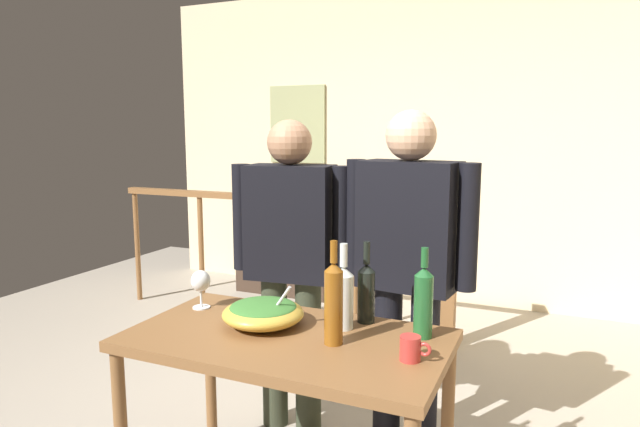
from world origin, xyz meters
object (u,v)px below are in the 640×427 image
object	(u,v)px
tv_console	(288,264)
wine_bottle_clear	(343,296)
salad_bowl	(263,312)
person_standing_left	(291,251)
mug_red	(411,348)
stair_railing	(331,244)
framed_picture	(298,124)
serving_table	(287,358)
wine_bottle_amber	(334,302)
person_standing_right	(408,256)
wine_bottle_dark	(366,291)
wine_bottle_green	(423,301)
wine_glass	(201,282)
flat_screen_tv	(286,211)

from	to	relation	value
tv_console	wine_bottle_clear	size ratio (longest dim) A/B	2.70
salad_bowl	person_standing_left	size ratio (longest dim) A/B	0.21
salad_bowl	mug_red	distance (m)	0.62
mug_red	person_standing_left	xyz separation A→B (m)	(-0.78, 0.66, 0.13)
stair_railing	wine_bottle_clear	world-z (taller)	wine_bottle_clear
mug_red	framed_picture	bearing A→B (deg)	121.88
serving_table	wine_bottle_amber	world-z (taller)	wine_bottle_amber
wine_bottle_clear	framed_picture	bearing A→B (deg)	118.97
serving_table	mug_red	xyz separation A→B (m)	(0.48, -0.04, 0.13)
framed_picture	person_standing_right	size ratio (longest dim) A/B	0.45
wine_bottle_dark	wine_bottle_amber	distance (m)	0.26
tv_console	wine_bottle_green	world-z (taller)	wine_bottle_green
mug_red	wine_glass	bearing A→B (deg)	169.88
salad_bowl	wine_bottle_green	size ratio (longest dim) A/B	0.95
stair_railing	salad_bowl	size ratio (longest dim) A/B	8.83
stair_railing	wine_bottle_green	bearing A→B (deg)	-58.16
framed_picture	tv_console	world-z (taller)	framed_picture
tv_console	person_standing_left	xyz separation A→B (m)	(1.10, -2.12, 0.67)
flat_screen_tv	person_standing_right	bearing A→B (deg)	-51.05
wine_bottle_green	wine_bottle_clear	bearing A→B (deg)	-173.82
mug_red	wine_bottle_green	bearing A→B (deg)	93.45
flat_screen_tv	person_standing_left	xyz separation A→B (m)	(1.10, -2.09, 0.16)
flat_screen_tv	stair_railing	bearing A→B (deg)	-44.37
wine_bottle_green	wine_bottle_amber	bearing A→B (deg)	-145.48
stair_railing	flat_screen_tv	world-z (taller)	stair_railing
wine_bottle_amber	wine_bottle_clear	size ratio (longest dim) A/B	1.13
wine_bottle_green	person_standing_left	world-z (taller)	person_standing_left
serving_table	person_standing_right	world-z (taller)	person_standing_right
mug_red	person_standing_left	distance (m)	1.03
salad_bowl	wine_bottle_green	distance (m)	0.62
wine_glass	wine_bottle_green	size ratio (longest dim) A/B	0.49
salad_bowl	serving_table	bearing A→B (deg)	-23.85
serving_table	wine_bottle_green	world-z (taller)	wine_bottle_green
tv_console	mug_red	distance (m)	3.40
salad_bowl	tv_console	bearing A→B (deg)	115.20
flat_screen_tv	wine_bottle_dark	xyz separation A→B (m)	(1.62, -2.46, 0.12)
wine_glass	mug_red	world-z (taller)	wine_glass
wine_bottle_dark	wine_bottle_amber	xyz separation A→B (m)	(-0.03, -0.26, 0.03)
tv_console	mug_red	size ratio (longest dim) A/B	8.46
stair_railing	salad_bowl	xyz separation A→B (m)	(0.51, -1.92, 0.14)
stair_railing	wine_bottle_dark	distance (m)	1.94
framed_picture	person_standing_right	xyz separation A→B (m)	(1.72, -2.41, -0.61)
person_standing_left	framed_picture	bearing A→B (deg)	-71.86
serving_table	wine_bottle_dark	xyz separation A→B (m)	(0.22, 0.26, 0.22)
wine_glass	flat_screen_tv	bearing A→B (deg)	109.56
flat_screen_tv	person_standing_left	size ratio (longest dim) A/B	0.38
wine_bottle_clear	person_standing_left	size ratio (longest dim) A/B	0.21
wine_glass	tv_console	bearing A→B (deg)	109.34
stair_railing	wine_glass	bearing A→B (deg)	-84.93
wine_bottle_green	person_standing_right	xyz separation A→B (m)	(-0.17, 0.44, 0.06)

